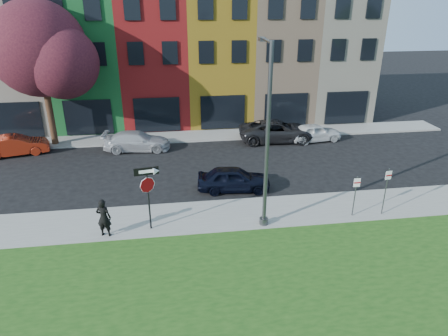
{
  "coord_description": "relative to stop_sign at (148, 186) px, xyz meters",
  "views": [
    {
      "loc": [
        -4.1,
        -13.47,
        9.73
      ],
      "look_at": [
        -1.62,
        4.0,
        2.11
      ],
      "focal_mm": 32.0,
      "sensor_mm": 36.0,
      "label": 1
    }
  ],
  "objects": [
    {
      "name": "ground",
      "position": [
        5.19,
        -2.24,
        -2.24
      ],
      "size": [
        120.0,
        120.0,
        0.0
      ],
      "primitive_type": "plane",
      "color": "black",
      "rests_on": "ground"
    },
    {
      "name": "sidewalk_near",
      "position": [
        7.19,
        0.76,
        -2.18
      ],
      "size": [
        40.0,
        3.0,
        0.12
      ],
      "primitive_type": "cube",
      "color": "gray",
      "rests_on": "ground"
    },
    {
      "name": "sidewalk_far",
      "position": [
        2.19,
        12.76,
        -2.18
      ],
      "size": [
        40.0,
        2.4,
        0.12
      ],
      "primitive_type": "cube",
      "color": "gray",
      "rests_on": "ground"
    },
    {
      "name": "rowhouse_block",
      "position": [
        2.69,
        18.95,
        2.75
      ],
      "size": [
        30.0,
        10.12,
        10.0
      ],
      "color": "beige",
      "rests_on": "ground"
    },
    {
      "name": "stop_sign",
      "position": [
        0.0,
        0.0,
        0.0
      ],
      "size": [
        1.04,
        0.21,
        2.98
      ],
      "rotation": [
        0.0,
        0.0,
        0.16
      ],
      "color": "black",
      "rests_on": "sidewalk_near"
    },
    {
      "name": "man",
      "position": [
        -1.93,
        -0.29,
        -1.25
      ],
      "size": [
        0.84,
        0.72,
        1.75
      ],
      "primitive_type": "imported",
      "rotation": [
        0.0,
        0.0,
        2.9
      ],
      "color": "black",
      "rests_on": "sidewalk_near"
    },
    {
      "name": "sedan_near",
      "position": [
        4.35,
        3.54,
        -1.57
      ],
      "size": [
        2.35,
        4.22,
        1.33
      ],
      "primitive_type": "imported",
      "rotation": [
        0.0,
        0.0,
        1.47
      ],
      "color": "black",
      "rests_on": "ground"
    },
    {
      "name": "parked_car_red",
      "position": [
        -9.04,
        10.74,
        -1.57
      ],
      "size": [
        3.28,
        4.69,
        1.33
      ],
      "primitive_type": "imported",
      "rotation": [
        0.0,
        0.0,
        1.81
      ],
      "color": "maroon",
      "rests_on": "ground"
    },
    {
      "name": "parked_car_silver",
      "position": [
        -1.19,
        10.53,
        -1.59
      ],
      "size": [
        2.39,
        4.7,
        1.3
      ],
      "primitive_type": "imported",
      "rotation": [
        0.0,
        0.0,
        1.51
      ],
      "color": "#B0B0B5",
      "rests_on": "ground"
    },
    {
      "name": "parked_car_dark",
      "position": [
        8.75,
        11.04,
        -1.49
      ],
      "size": [
        2.97,
        5.65,
        1.51
      ],
      "primitive_type": "imported",
      "rotation": [
        0.0,
        0.0,
        1.53
      ],
      "color": "black",
      "rests_on": "ground"
    },
    {
      "name": "parked_car_white",
      "position": [
        11.47,
        10.63,
        -1.59
      ],
      "size": [
        2.52,
        4.22,
        1.3
      ],
      "primitive_type": "imported",
      "rotation": [
        0.0,
        0.0,
        1.7
      ],
      "color": "silver",
      "rests_on": "ground"
    },
    {
      "name": "street_lamp",
      "position": [
        5.12,
        -0.13,
        1.95
      ],
      "size": [
        0.45,
        2.58,
        8.06
      ],
      "rotation": [
        0.0,
        0.0,
        -0.05
      ],
      "color": "#434548",
      "rests_on": "sidewalk_near"
    },
    {
      "name": "parking_sign_a",
      "position": [
        9.46,
        -0.18,
        -0.84
      ],
      "size": [
        0.32,
        0.08,
        2.03
      ],
      "rotation": [
        0.0,
        0.0,
        0.01
      ],
      "color": "#434548",
      "rests_on": "sidewalk_near"
    },
    {
      "name": "parking_sign_b",
      "position": [
        10.94,
        -0.22,
        -0.66
      ],
      "size": [
        0.32,
        0.1,
        2.36
      ],
      "rotation": [
        0.0,
        0.0,
        0.15
      ],
      "color": "#434548",
      "rests_on": "sidewalk_near"
    },
    {
      "name": "tree_purple",
      "position": [
        -6.89,
        12.41,
        4.2
      ],
      "size": [
        7.38,
        6.46,
        9.55
      ],
      "color": "black",
      "rests_on": "sidewalk_far"
    }
  ]
}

